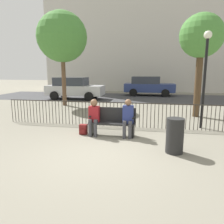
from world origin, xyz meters
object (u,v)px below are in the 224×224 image
Objects in this scene: parked_car_0 at (148,86)px; tree_1 at (62,37)px; backpack at (83,129)px; lamp_post at (206,65)px; seated_person_0 at (94,115)px; park_bench at (112,121)px; tree_0 at (201,38)px; seated_person_1 at (128,116)px; parked_car_1 at (74,88)px; trash_bin at (175,136)px.

tree_1 is at bearing -127.88° from parked_car_0.
backpack is 0.10× the size of lamp_post.
park_bench is at bearing 11.88° from seated_person_0.
lamp_post is at bearing -95.32° from tree_0.
backpack is at bearing 178.56° from seated_person_1.
lamp_post reaches higher than backpack.
park_bench is at bearing -62.38° from parked_car_1.
tree_1 is 1.32× the size of parked_car_0.
parked_car_1 reaches higher than seated_person_1.
tree_1 reaches higher than seated_person_0.
tree_0 reaches higher than parked_car_1.
tree_1 reaches higher than tree_0.
park_bench is 4.52× the size of backpack.
parked_car_1 is (-3.92, 8.76, 0.15)m from seated_person_0.
backpack is (-1.51, 0.04, -0.53)m from seated_person_1.
seated_person_0 is at bearing -5.76° from backpack.
backpack is 0.07× the size of tree_0.
seated_person_0 reaches higher than backpack.
trash_bin is at bearing -33.73° from park_bench.
parked_car_1 is at bearing 98.86° from tree_1.
parked_car_0 is (4.95, 6.36, -3.20)m from tree_1.
seated_person_1 is at bearing 140.13° from trash_bin.
tree_0 is (2.77, 3.79, 2.86)m from seated_person_1.
seated_person_1 is 1.34× the size of trash_bin.
backpack is at bearing -158.58° from lamp_post.
tree_1 is at bearing 164.75° from tree_0.
backpack is 9.44m from parked_car_1.
tree_0 is 9.12m from parked_car_0.
park_bench is at bearing -132.03° from tree_0.
seated_person_0 is 3.60× the size of backpack.
tree_0 is at bearing 41.16° from backpack.
seated_person_0 is 0.26× the size of tree_0.
tree_0 is 1.32× the size of lamp_post.
park_bench is at bearing 5.02° from backpack.
park_bench is 12.07m from parked_car_0.
seated_person_1 is at bearing -1.44° from backpack.
tree_0 is (3.30, 3.66, 3.06)m from park_bench.
backpack is at bearing -61.92° from tree_1.
tree_1 reaches higher than trash_bin.
park_bench is 9.76m from parked_car_1.
lamp_post is 3.77× the size of trash_bin.
lamp_post is (-0.20, -2.15, -1.23)m from tree_0.
tree_1 is at bearing 128.36° from seated_person_1.
tree_1 is at bearing 118.08° from backpack.
lamp_post is at bearing 21.42° from backpack.
park_bench is at bearing 146.27° from trash_bin.
tree_1 is at bearing 125.59° from park_bench.
lamp_post is 0.83× the size of parked_car_1.
backpack is (-0.99, -0.09, -0.32)m from park_bench.
lamp_post reaches higher than parked_car_1.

